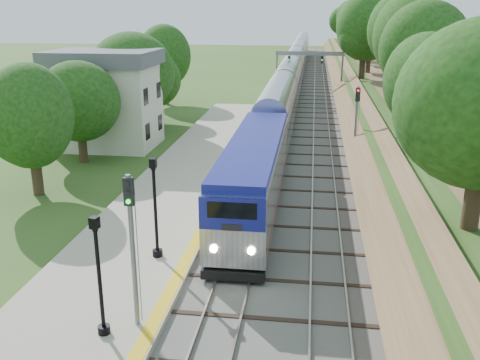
# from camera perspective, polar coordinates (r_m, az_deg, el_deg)

# --- Properties ---
(trackbed) EXTENTS (9.50, 170.00, 0.28)m
(trackbed) POSITION_cam_1_polar(r_m,az_deg,el_deg) (73.35, 6.92, 8.98)
(trackbed) COLOR #4C4944
(trackbed) RESTS_ON ground
(platform) EXTENTS (6.40, 68.00, 0.38)m
(platform) POSITION_cam_1_polar(r_m,az_deg,el_deg) (31.66, -7.86, -2.78)
(platform) COLOR #A59C85
(platform) RESTS_ON ground
(yellow_stripe) EXTENTS (0.55, 68.00, 0.01)m
(yellow_stripe) POSITION_cam_1_polar(r_m,az_deg,el_deg) (30.97, -2.78, -2.71)
(yellow_stripe) COLOR gold
(yellow_stripe) RESTS_ON platform
(embankment) EXTENTS (10.64, 170.00, 11.70)m
(embankment) POSITION_cam_1_polar(r_m,az_deg,el_deg) (73.45, 13.60, 10.12)
(embankment) COLOR brown
(embankment) RESTS_ON ground
(station_building) EXTENTS (8.60, 6.60, 8.00)m
(station_building) POSITION_cam_1_polar(r_m,az_deg,el_deg) (46.33, -14.09, 8.45)
(station_building) COLOR beige
(station_building) RESTS_ON ground
(signal_gantry) EXTENTS (8.40, 0.38, 6.20)m
(signal_gantry) POSITION_cam_1_polar(r_m,az_deg,el_deg) (67.79, 7.40, 12.29)
(signal_gantry) COLOR slate
(signal_gantry) RESTS_ON ground
(trees_behind_platform) EXTENTS (7.82, 53.32, 7.21)m
(trees_behind_platform) POSITION_cam_1_polar(r_m,az_deg,el_deg) (36.69, -15.29, 6.68)
(trees_behind_platform) COLOR #332316
(trees_behind_platform) RESTS_ON ground
(train) EXTENTS (2.80, 131.68, 4.12)m
(train) POSITION_cam_1_polar(r_m,az_deg,el_deg) (85.30, 5.77, 11.65)
(train) COLOR black
(train) RESTS_ON trackbed
(lamppost_mid) EXTENTS (0.43, 0.43, 4.39)m
(lamppost_mid) POSITION_cam_1_polar(r_m,az_deg,el_deg) (19.11, -14.72, -10.62)
(lamppost_mid) COLOR black
(lamppost_mid) RESTS_ON platform
(lamppost_far) EXTENTS (0.46, 0.46, 4.67)m
(lamppost_far) POSITION_cam_1_polar(r_m,az_deg,el_deg) (24.31, -8.99, -3.59)
(lamppost_far) COLOR black
(lamppost_far) RESTS_ON platform
(signal_platform) EXTENTS (0.33, 0.26, 5.65)m
(signal_platform) POSITION_cam_1_polar(r_m,az_deg,el_deg) (18.74, -11.47, -5.82)
(signal_platform) COLOR slate
(signal_platform) RESTS_ON platform
(signal_farside) EXTENTS (0.32, 0.26, 5.90)m
(signal_farside) POSITION_cam_1_polar(r_m,az_deg,el_deg) (39.28, 12.29, 6.41)
(signal_farside) COLOR slate
(signal_farside) RESTS_ON ground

